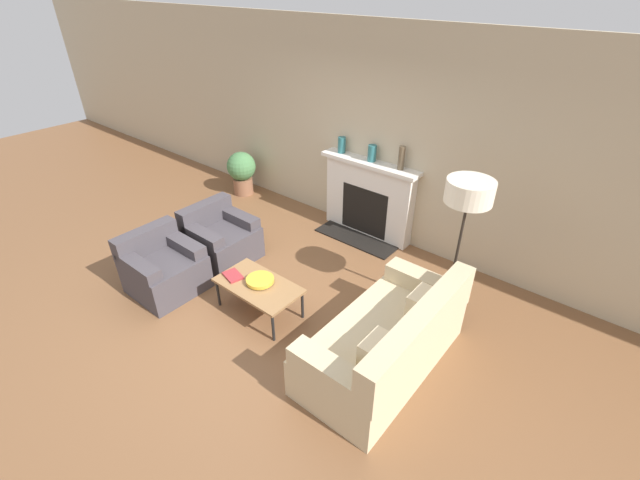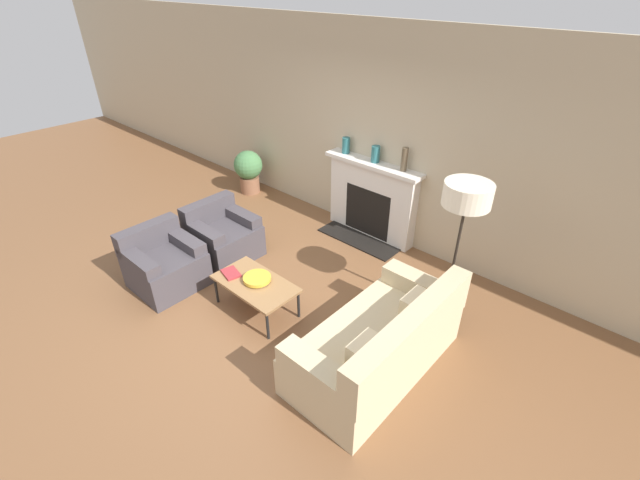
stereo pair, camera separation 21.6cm
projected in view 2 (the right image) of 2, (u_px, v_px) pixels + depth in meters
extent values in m
plane|color=brown|center=(245.00, 300.00, 5.14)|extent=(18.00, 18.00, 0.00)
cube|color=#BCAD8E|center=(372.00, 135.00, 5.88)|extent=(18.00, 0.06, 2.90)
cube|color=silver|center=(372.00, 201.00, 6.19)|extent=(1.39, 0.20, 1.09)
cube|color=black|center=(368.00, 212.00, 6.21)|extent=(0.76, 0.04, 0.71)
cube|color=black|center=(358.00, 239.00, 6.29)|extent=(1.25, 0.40, 0.02)
cube|color=silver|center=(373.00, 164.00, 5.86)|extent=(1.51, 0.28, 0.05)
cube|color=#CCB78E|center=(374.00, 348.00, 4.19)|extent=(0.92, 1.80, 0.44)
cube|color=#CCB78E|center=(411.00, 333.00, 3.75)|extent=(0.20, 1.80, 0.44)
cube|color=#CCB78E|center=(420.00, 285.00, 4.52)|extent=(0.84, 0.22, 0.19)
cube|color=#CCB78E|center=(320.00, 373.00, 3.53)|extent=(0.84, 0.22, 0.19)
cube|color=beige|center=(412.00, 306.00, 4.18)|extent=(0.12, 0.32, 0.28)
cube|color=beige|center=(362.00, 352.00, 3.67)|extent=(0.12, 0.32, 0.28)
cube|color=#423D42|center=(167.00, 270.00, 5.29)|extent=(0.78, 0.79, 0.44)
cube|color=#423D42|center=(148.00, 236.00, 5.27)|extent=(0.18, 0.79, 0.30)
cube|color=#423D42|center=(139.00, 262.00, 4.94)|extent=(0.70, 0.18, 0.13)
cube|color=#423D42|center=(185.00, 241.00, 5.33)|extent=(0.70, 0.18, 0.13)
cube|color=#423D42|center=(225.00, 242.00, 5.84)|extent=(0.78, 0.79, 0.44)
cube|color=#423D42|center=(208.00, 211.00, 5.82)|extent=(0.18, 0.79, 0.30)
cube|color=#423D42|center=(203.00, 232.00, 5.50)|extent=(0.70, 0.18, 0.13)
cube|color=#423D42|center=(241.00, 215.00, 5.88)|extent=(0.70, 0.18, 0.13)
cube|color=olive|center=(255.00, 284.00, 4.81)|extent=(0.98, 0.55, 0.03)
cylinder|color=black|center=(216.00, 290.00, 5.02)|extent=(0.03, 0.03, 0.36)
cylinder|color=black|center=(268.00, 326.00, 4.51)|extent=(0.03, 0.03, 0.36)
cylinder|color=black|center=(247.00, 273.00, 5.32)|extent=(0.03, 0.03, 0.36)
cylinder|color=black|center=(299.00, 304.00, 4.80)|extent=(0.03, 0.03, 0.36)
cylinder|color=gold|center=(257.00, 280.00, 4.83)|extent=(0.11, 0.11, 0.01)
cylinder|color=gold|center=(257.00, 278.00, 4.81)|extent=(0.32, 0.32, 0.04)
cube|color=#9E2D33|center=(231.00, 273.00, 4.93)|extent=(0.27, 0.22, 0.02)
cylinder|color=black|center=(444.00, 313.00, 4.93)|extent=(0.35, 0.35, 0.03)
cylinder|color=black|center=(454.00, 261.00, 4.55)|extent=(0.03, 0.03, 1.42)
cylinder|color=silver|center=(468.00, 194.00, 4.13)|extent=(0.48, 0.48, 0.23)
cylinder|color=#28666B|center=(346.00, 145.00, 6.10)|extent=(0.11, 0.11, 0.23)
cylinder|color=#28666B|center=(376.00, 154.00, 5.80)|extent=(0.12, 0.12, 0.23)
cylinder|color=brown|center=(404.00, 159.00, 5.52)|extent=(0.08, 0.08, 0.31)
cylinder|color=brown|center=(250.00, 184.00, 7.62)|extent=(0.34, 0.34, 0.29)
sphere|color=#477A47|center=(248.00, 165.00, 7.43)|extent=(0.49, 0.49, 0.49)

